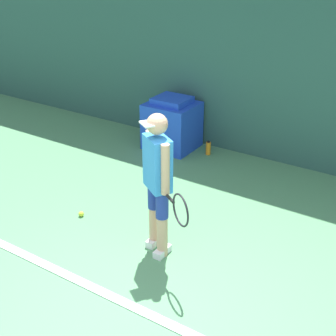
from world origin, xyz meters
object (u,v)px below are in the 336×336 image
tennis_player (158,179)px  water_bottle (208,148)px  tennis_ball (81,214)px  covered_chair (172,124)px

tennis_player → water_bottle: (-0.77, 2.59, -0.79)m
tennis_ball → water_bottle: size_ratio=0.29×
tennis_player → covered_chair: size_ratio=1.87×
tennis_ball → water_bottle: (0.45, 2.54, 0.08)m
water_bottle → tennis_player: bearing=-73.4°
tennis_player → water_bottle: tennis_player is taller
tennis_ball → water_bottle: water_bottle is taller
tennis_player → tennis_ball: 1.50m
tennis_ball → water_bottle: 2.58m
tennis_ball → covered_chair: covered_chair is taller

